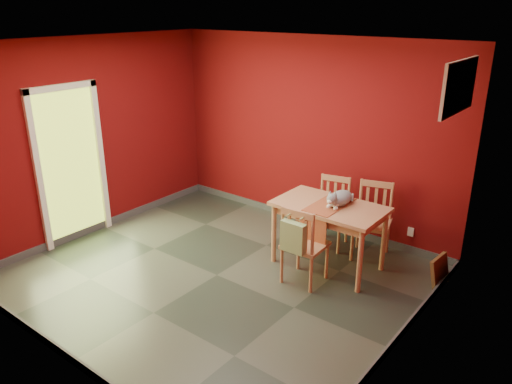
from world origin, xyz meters
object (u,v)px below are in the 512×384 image
Objects in this scene: chair_far_right at (372,220)px; chair_near at (303,244)px; dining_table at (329,213)px; cat at (340,195)px; tote_bag at (293,237)px; picture_frame at (440,272)px; chair_far_left at (331,211)px.

chair_near is at bearing -106.38° from chair_far_right.
dining_table is 2.81× the size of cat.
picture_frame is (1.29, 1.13, -0.49)m from tote_bag.
chair_far_left is 0.96× the size of chair_far_right.
dining_table is 0.57m from chair_near.
chair_far_left is at bearing -176.07° from chair_far_right.
tote_bag is 1.12× the size of picture_frame.
chair_near reaches higher than dining_table.
chair_far_right is 1.04m from picture_frame.
chair_far_right reaches higher than chair_far_left.
chair_far_right is at bearing 73.62° from chair_near.
dining_table is 3.53× the size of picture_frame.
cat reaches higher than chair_near.
chair_far_left reaches higher than picture_frame.
cat is (-0.21, -0.51, 0.44)m from chair_far_right.
cat reaches higher than dining_table.
cat is (0.37, -0.47, 0.46)m from chair_far_left.
chair_far_left reaches higher than dining_table.
chair_near is at bearing 92.15° from tote_bag.
chair_far_left is at bearing 101.26° from tote_bag.
tote_bag reaches higher than dining_table.
chair_near is 0.29m from tote_bag.
chair_far_right is at bearing 76.63° from tote_bag.
chair_near is (0.25, -1.07, 0.02)m from chair_far_left.
chair_far_left is at bearing 103.13° from chair_near.
picture_frame is at bearing -6.29° from chair_far_left.
cat reaches higher than picture_frame.
cat is (0.09, 0.08, 0.22)m from dining_table.
cat is 1.26× the size of picture_frame.
cat is at bearing 42.39° from dining_table.
chair_far_left is 2.51× the size of picture_frame.
picture_frame is at bearing 16.82° from dining_table.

